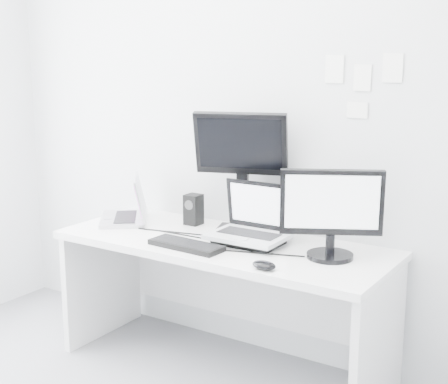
# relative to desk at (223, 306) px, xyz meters

# --- Properties ---
(back_wall) EXTENTS (3.60, 0.00, 3.60)m
(back_wall) POSITION_rel_desk_xyz_m (0.00, 0.35, 0.99)
(back_wall) COLOR silver
(back_wall) RESTS_ON ground
(desk) EXTENTS (1.80, 0.70, 0.73)m
(desk) POSITION_rel_desk_xyz_m (0.00, 0.00, 0.00)
(desk) COLOR white
(desk) RESTS_ON ground
(macbook) EXTENTS (0.44, 0.46, 0.28)m
(macbook) POSITION_rel_desk_xyz_m (-0.72, 0.03, 0.50)
(macbook) COLOR #AFAEB3
(macbook) RESTS_ON desk
(speaker) EXTENTS (0.10, 0.10, 0.18)m
(speaker) POSITION_rel_desk_xyz_m (-0.33, 0.20, 0.45)
(speaker) COLOR black
(speaker) RESTS_ON desk
(dell_laptop) EXTENTS (0.39, 0.31, 0.32)m
(dell_laptop) POSITION_rel_desk_xyz_m (0.14, 0.02, 0.53)
(dell_laptop) COLOR silver
(dell_laptop) RESTS_ON desk
(rear_monitor) EXTENTS (0.53, 0.33, 0.68)m
(rear_monitor) POSITION_rel_desk_xyz_m (-0.02, 0.21, 0.71)
(rear_monitor) COLOR black
(rear_monitor) RESTS_ON desk
(samsung_monitor) EXTENTS (0.54, 0.43, 0.45)m
(samsung_monitor) POSITION_rel_desk_xyz_m (0.59, 0.04, 0.59)
(samsung_monitor) COLOR black
(samsung_monitor) RESTS_ON desk
(keyboard) EXTENTS (0.41, 0.16, 0.03)m
(keyboard) POSITION_rel_desk_xyz_m (-0.09, -0.20, 0.38)
(keyboard) COLOR black
(keyboard) RESTS_ON desk
(mouse) EXTENTS (0.13, 0.09, 0.04)m
(mouse) POSITION_rel_desk_xyz_m (0.41, -0.28, 0.38)
(mouse) COLOR black
(mouse) RESTS_ON desk
(wall_note_0) EXTENTS (0.10, 0.00, 0.14)m
(wall_note_0) POSITION_rel_desk_xyz_m (0.45, 0.34, 1.26)
(wall_note_0) COLOR white
(wall_note_0) RESTS_ON back_wall
(wall_note_1) EXTENTS (0.09, 0.00, 0.13)m
(wall_note_1) POSITION_rel_desk_xyz_m (0.60, 0.34, 1.22)
(wall_note_1) COLOR white
(wall_note_1) RESTS_ON back_wall
(wall_note_2) EXTENTS (0.10, 0.00, 0.14)m
(wall_note_2) POSITION_rel_desk_xyz_m (0.75, 0.34, 1.26)
(wall_note_2) COLOR white
(wall_note_2) RESTS_ON back_wall
(wall_note_3) EXTENTS (0.11, 0.00, 0.08)m
(wall_note_3) POSITION_rel_desk_xyz_m (0.58, 0.34, 1.05)
(wall_note_3) COLOR white
(wall_note_3) RESTS_ON back_wall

